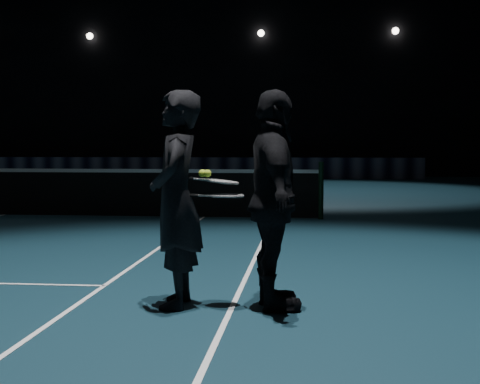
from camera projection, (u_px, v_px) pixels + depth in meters
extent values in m
plane|color=#0E2833|center=(2.00, 216.00, 13.47)|extent=(36.00, 36.00, 0.00)
plane|color=black|center=(175.00, 68.00, 30.99)|extent=(30.00, 0.00, 30.00)
cylinder|color=black|center=(321.00, 190.00, 12.79)|extent=(0.10, 0.10, 1.10)
cube|color=black|center=(1.00, 193.00, 13.44)|extent=(12.80, 0.02, 0.86)
cube|color=white|center=(1.00, 170.00, 13.41)|extent=(12.80, 0.03, 0.07)
cube|color=black|center=(165.00, 168.00, 28.83)|extent=(22.00, 0.15, 0.90)
imported|color=black|center=(176.00, 199.00, 5.81)|extent=(0.51, 0.72, 1.89)
imported|color=black|center=(274.00, 200.00, 5.73)|extent=(0.66, 1.18, 1.89)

